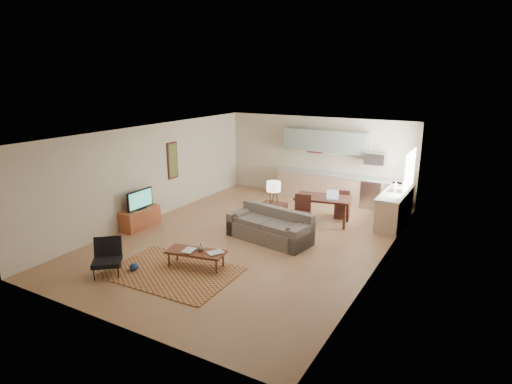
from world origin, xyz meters
The scene contains 25 objects.
room centered at (0.00, 0.00, 1.35)m, with size 9.00×9.00×9.00m.
kitchen_counter_back centered at (0.90, 4.18, 0.46)m, with size 4.26×0.64×0.92m, color tan, non-canonical shape.
kitchen_counter_right centered at (2.93, 3.00, 0.46)m, with size 0.64×2.26×0.92m, color tan, non-canonical shape.
kitchen_range centered at (2.00, 4.18, 0.45)m, with size 0.62×0.62×0.90m, color #A5A8AD.
kitchen_microwave centered at (2.00, 4.20, 1.55)m, with size 0.62×0.40×0.35m, color #A5A8AD.
upper_cabinets centered at (0.30, 4.33, 1.95)m, with size 2.80×0.34×0.70m, color gray.
window_right centered at (3.23, 3.00, 1.55)m, with size 0.02×1.40×1.05m, color white.
wall_art_left centered at (-3.21, 0.90, 1.55)m, with size 0.06×0.42×1.10m, color olive, non-canonical shape.
triptych centered at (-0.10, 4.47, 1.75)m, with size 1.70×0.04×0.50m, color #FDE9C0, non-canonical shape.
rug centered at (-0.43, -2.52, 0.01)m, with size 2.64×1.83×0.02m, color brown.
sofa centered at (0.49, 0.12, 0.39)m, with size 2.24×0.98×0.78m, color #5A5048, non-canonical shape.
coffee_table centered at (-0.15, -2.06, 0.19)m, with size 1.27×0.51×0.38m, color #512516, non-canonical shape.
book_a centered at (-0.39, -2.16, 0.39)m, with size 0.29×0.36×0.03m, color maroon.
book_b centered at (0.18, -1.89, 0.39)m, with size 0.37×0.41×0.03m, color navy.
vase centered at (-0.06, -1.99, 0.46)m, with size 0.18×0.18×0.17m, color black.
armchair centered at (-1.53, -3.26, 0.37)m, with size 0.66×0.66×0.75m, color black, non-canonical shape.
tv_credenza centered at (-3.01, -0.79, 0.27)m, with size 0.44×1.16×0.53m, color brown, non-canonical shape.
tv centered at (-2.97, -0.79, 0.80)m, with size 0.09×0.89×0.53m, color black, non-canonical shape.
console_table centered at (0.25, 0.79, 0.38)m, with size 0.65×0.43×0.76m, color #381A15, non-canonical shape.
table_lamp centered at (0.25, 0.79, 1.06)m, with size 0.37×0.37×0.61m, color beige, non-canonical shape.
dining_table centered at (1.18, 1.99, 0.38)m, with size 1.51×0.86×0.76m, color #381A15, non-canonical shape.
dining_chair_near centered at (0.85, 1.27, 0.46)m, with size 0.44×0.46×0.92m, color #381A15, non-canonical shape.
dining_chair_far centered at (1.52, 2.72, 0.44)m, with size 0.42×0.44×0.88m, color #381A15, non-canonical shape.
laptop centered at (1.48, 1.89, 0.88)m, with size 0.32×0.24×0.24m, color #A5A8AD, non-canonical shape.
soap_bottle centered at (2.83, 3.36, 1.02)m, with size 0.11×0.11×0.19m, color #FDE9C0.
Camera 1 is at (5.17, -8.82, 4.04)m, focal length 30.00 mm.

